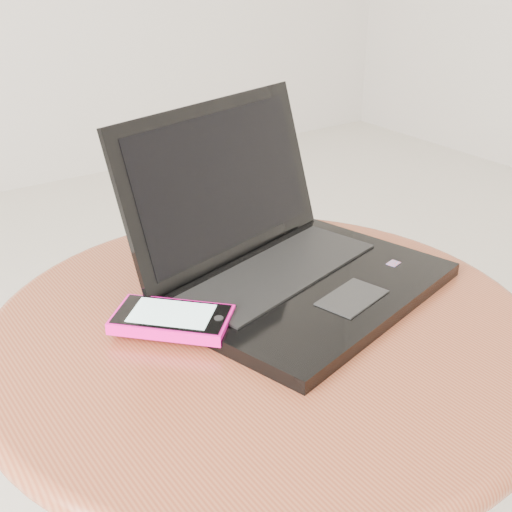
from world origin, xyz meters
TOP-DOWN VIEW (x-y plane):
  - table at (0.02, 0.06)m, footprint 0.62×0.62m
  - laptop at (0.08, 0.11)m, footprint 0.37×0.35m
  - phone_black at (-0.07, 0.12)m, footprint 0.11×0.11m
  - phone_pink at (-0.08, 0.09)m, footprint 0.13×0.13m

SIDE VIEW (x-z plane):
  - table at x=0.02m, z-range 0.14..0.63m
  - phone_black at x=-0.07m, z-range 0.49..0.50m
  - phone_pink at x=-0.08m, z-range 0.50..0.51m
  - laptop at x=0.08m, z-range 0.42..0.63m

